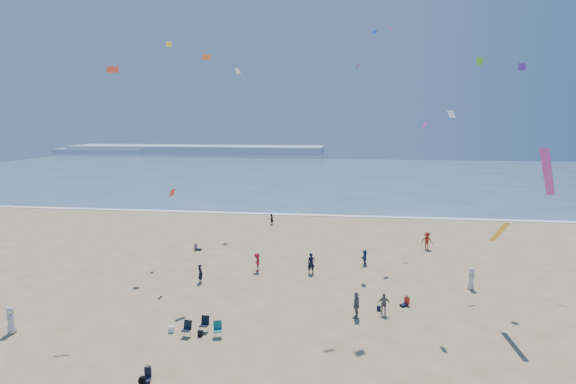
# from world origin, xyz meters

# --- Properties ---
(ocean) EXTENTS (220.00, 100.00, 0.06)m
(ocean) POSITION_xyz_m (0.00, 95.00, 0.03)
(ocean) COLOR #476B84
(ocean) RESTS_ON ground
(surf_line) EXTENTS (220.00, 1.20, 0.08)m
(surf_line) POSITION_xyz_m (0.00, 45.00, 0.04)
(surf_line) COLOR white
(surf_line) RESTS_ON ground
(headland_far) EXTENTS (110.00, 20.00, 3.20)m
(headland_far) POSITION_xyz_m (-60.00, 170.00, 1.60)
(headland_far) COLOR #7A8EA8
(headland_far) RESTS_ON ground
(headland_near) EXTENTS (40.00, 14.00, 2.00)m
(headland_near) POSITION_xyz_m (-100.00, 165.00, 1.00)
(headland_near) COLOR #7A8EA8
(headland_near) RESTS_ON ground
(standing_flyers) EXTENTS (37.01, 42.81, 1.87)m
(standing_flyers) POSITION_xyz_m (4.47, 14.33, 0.86)
(standing_flyers) COLOR maroon
(standing_flyers) RESTS_ON ground
(seated_group) EXTENTS (21.18, 30.34, 0.84)m
(seated_group) POSITION_xyz_m (1.29, 6.85, 0.42)
(seated_group) COLOR white
(seated_group) RESTS_ON ground
(chair_cluster) EXTENTS (2.73, 1.45, 1.00)m
(chair_cluster) POSITION_xyz_m (-3.34, 7.18, 0.50)
(chair_cluster) COLOR black
(chair_cluster) RESTS_ON ground
(white_tote) EXTENTS (0.35, 0.20, 0.40)m
(white_tote) POSITION_xyz_m (-5.48, 7.33, 0.20)
(white_tote) COLOR white
(white_tote) RESTS_ON ground
(black_backpack) EXTENTS (0.30, 0.22, 0.38)m
(black_backpack) POSITION_xyz_m (-3.46, 7.04, 0.19)
(black_backpack) COLOR black
(black_backpack) RESTS_ON ground
(navy_bag) EXTENTS (0.28, 0.18, 0.34)m
(navy_bag) POSITION_xyz_m (7.96, 12.50, 0.17)
(navy_bag) COLOR black
(navy_bag) RESTS_ON ground
(kites_aloft) EXTENTS (33.51, 43.28, 29.99)m
(kites_aloft) POSITION_xyz_m (9.95, 13.19, 14.25)
(kites_aloft) COLOR white
(kites_aloft) RESTS_ON ground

